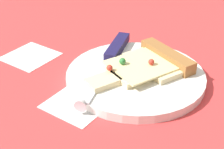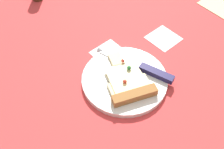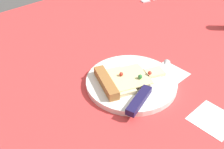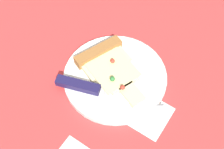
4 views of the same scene
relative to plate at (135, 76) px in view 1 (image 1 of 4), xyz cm
name	(u,v)px [view 1 (image 1 of 4)]	position (x,y,z in cm)	size (l,w,h in cm)	color
ground_plane	(102,72)	(-0.99, -7.98, -2.25)	(151.05, 151.05, 3.00)	#D13838
plate	(135,76)	(0.00, 0.00, 0.00)	(23.72, 23.72, 1.50)	white
pizza_slice	(148,65)	(-2.42, 0.96, 1.53)	(19.05, 14.43, 2.45)	beige
knife	(110,59)	(-0.70, -5.82, 1.35)	(23.51, 9.26, 2.45)	silver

